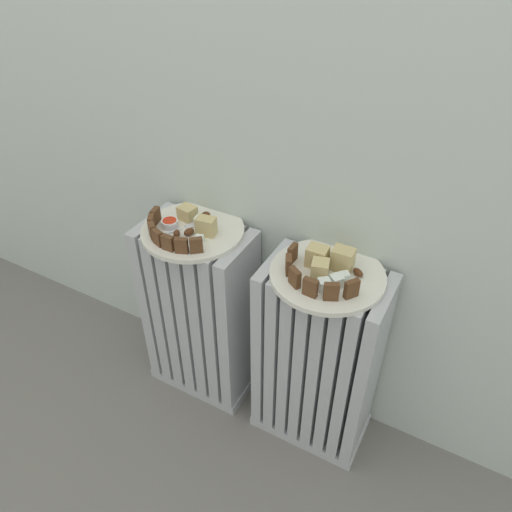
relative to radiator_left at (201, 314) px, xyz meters
The scene contains 36 objects.
ground_plane 0.43m from the radiator_left, 57.27° to the right, with size 6.00×6.00×0.00m, color slate.
radiator_left is the anchor object (origin of this frame).
radiator_right 0.36m from the radiator_left, ahead, with size 0.30×0.18×0.55m.
plate_left 0.29m from the radiator_left, 90.00° to the right, with size 0.26×0.26×0.01m, color silver.
plate_right 0.46m from the radiator_left, ahead, with size 0.26×0.26×0.01m, color silver.
dark_cake_slice_left_0 0.33m from the radiator_left, 168.74° to the right, with size 0.03×0.01×0.04m, color #56351E.
dark_cake_slice_left_1 0.33m from the radiator_left, 148.92° to the right, with size 0.03×0.01×0.04m, color #56351E.
dark_cake_slice_left_2 0.33m from the radiator_left, 129.10° to the right, with size 0.03×0.01×0.04m, color #56351E.
dark_cake_slice_left_3 0.33m from the radiator_left, 109.29° to the right, with size 0.03×0.01×0.04m, color #56351E.
dark_cake_slice_left_4 0.33m from the radiator_left, 89.47° to the right, with size 0.03×0.01×0.04m, color #56351E.
dark_cake_slice_left_5 0.33m from the radiator_left, 69.66° to the right, with size 0.03×0.01×0.04m, color #56351E.
dark_cake_slice_left_6 0.33m from the radiator_left, 49.84° to the right, with size 0.03×0.01×0.04m, color #56351E.
marble_cake_slice_left_0 0.32m from the radiator_left, ahead, with size 0.05×0.03×0.05m, color tan.
marble_cake_slice_left_1 0.32m from the radiator_left, 139.13° to the left, with size 0.04×0.04×0.04m, color tan.
turkish_delight_left_0 0.31m from the radiator_left, 40.24° to the right, with size 0.02×0.02×0.02m, color white.
turkish_delight_left_1 0.31m from the radiator_left, 63.74° to the left, with size 0.03×0.03×0.03m, color white.
medjool_date_left_0 0.30m from the radiator_left, 72.53° to the right, with size 0.03×0.02×0.02m, color #4C2814.
medjool_date_left_1 0.31m from the radiator_left, 88.70° to the left, with size 0.02×0.02×0.02m, color #4C2814.
medjool_date_left_2 0.31m from the radiator_left, 106.44° to the right, with size 0.02×0.02×0.02m, color #4C2814.
jam_bowl_left 0.31m from the radiator_left, 160.76° to the right, with size 0.04×0.04×0.02m.
dark_cake_slice_right_0 0.42m from the radiator_left, ahead, with size 0.03×0.01×0.04m, color #56351E.
dark_cake_slice_right_1 0.43m from the radiator_left, ahead, with size 0.03×0.01×0.04m, color #56351E.
dark_cake_slice_right_2 0.45m from the radiator_left, 13.17° to the right, with size 0.03×0.01×0.04m, color #56351E.
dark_cake_slice_right_3 0.48m from the radiator_left, 13.75° to the right, with size 0.03×0.01×0.04m, color #56351E.
dark_cake_slice_right_4 0.51m from the radiator_left, 11.15° to the right, with size 0.03×0.01×0.04m, color #56351E.
dark_cake_slice_right_5 0.54m from the radiator_left, ahead, with size 0.03×0.01×0.04m, color #56351E.
marble_cake_slice_right_0 0.46m from the radiator_left, ahead, with size 0.05×0.04×0.05m, color tan.
marble_cake_slice_right_1 0.50m from the radiator_left, ahead, with size 0.05×0.04×0.05m, color tan.
marble_cake_slice_right_2 0.47m from the radiator_left, ahead, with size 0.04×0.04×0.04m, color tan.
turkish_delight_right_0 0.50m from the radiator_left, ahead, with size 0.02×0.02×0.02m, color white.
turkish_delight_right_1 0.50m from the radiator_left, ahead, with size 0.03×0.03×0.03m, color white.
turkish_delight_right_2 0.46m from the radiator_left, ahead, with size 0.02×0.02×0.02m, color white.
turkish_delight_right_3 0.49m from the radiator_left, ahead, with size 0.03×0.03×0.03m, color white.
medjool_date_right_0 0.52m from the radiator_left, ahead, with size 0.03×0.02×0.01m, color #4C2814.
medjool_date_right_1 0.44m from the radiator_left, ahead, with size 0.02×0.02×0.01m, color #4C2814.
fork 0.30m from the radiator_left, 141.76° to the right, with size 0.06×0.09×0.00m.
Camera 1 is at (0.43, -0.52, 1.24)m, focal length 33.87 mm.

